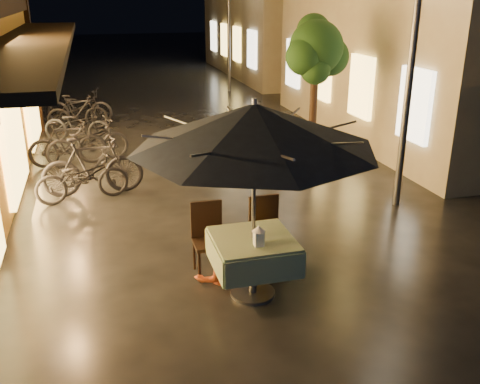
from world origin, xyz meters
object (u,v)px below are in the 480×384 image
object	(u,v)px
cafe_table	(253,252)
bicycle_0	(82,178)
patio_umbrella	(254,126)
table_lantern	(259,235)
person_yellow	(271,224)
streetlamp_near	(414,34)
person_orange	(218,231)

from	to	relation	value
cafe_table	bicycle_0	size ratio (longest dim) A/B	0.60
patio_umbrella	bicycle_0	distance (m)	4.71
table_lantern	patio_umbrella	bearing A→B (deg)	90.00
person_yellow	bicycle_0	distance (m)	4.17
streetlamp_near	patio_umbrella	size ratio (longest dim) A/B	1.48
bicycle_0	patio_umbrella	bearing A→B (deg)	-162.56
table_lantern	person_orange	xyz separation A→B (m)	(-0.32, 0.72, -0.23)
person_orange	person_yellow	distance (m)	0.73
cafe_table	table_lantern	distance (m)	0.40
patio_umbrella	bicycle_0	bearing A→B (deg)	117.54
bicycle_0	person_orange	bearing A→B (deg)	-163.32
cafe_table	patio_umbrella	world-z (taller)	patio_umbrella
person_yellow	streetlamp_near	bearing A→B (deg)	-153.95
patio_umbrella	person_orange	size ratio (longest dim) A/B	2.08
person_yellow	bicycle_0	bearing A→B (deg)	-58.13
person_yellow	bicycle_0	size ratio (longest dim) A/B	0.83
table_lantern	person_orange	world-z (taller)	person_orange
person_yellow	cafe_table	bearing A→B (deg)	48.12
patio_umbrella	person_orange	world-z (taller)	patio_umbrella
cafe_table	person_yellow	world-z (taller)	person_yellow
person_yellow	person_orange	bearing A→B (deg)	-2.98
table_lantern	streetlamp_near	bearing A→B (deg)	36.09
table_lantern	bicycle_0	xyz separation A→B (m)	(-2.03, 4.11, -0.48)
cafe_table	person_orange	xyz separation A→B (m)	(-0.32, 0.51, 0.10)
cafe_table	bicycle_0	bearing A→B (deg)	117.54
cafe_table	person_orange	distance (m)	0.61
patio_umbrella	cafe_table	bearing A→B (deg)	45.00
streetlamp_near	person_orange	world-z (taller)	streetlamp_near
person_yellow	patio_umbrella	bearing A→B (deg)	48.12
patio_umbrella	table_lantern	bearing A→B (deg)	-90.00
cafe_table	bicycle_0	world-z (taller)	bicycle_0
table_lantern	bicycle_0	bearing A→B (deg)	116.28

